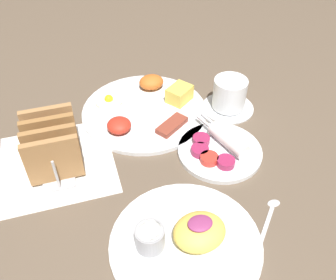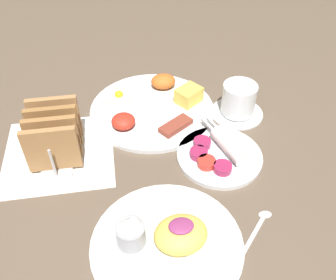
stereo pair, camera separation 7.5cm
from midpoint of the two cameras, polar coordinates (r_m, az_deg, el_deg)
The scene contains 8 objects.
ground_plane at distance 0.72m, azimuth -1.63°, elevation -5.77°, with size 3.00×3.00×0.00m, color brown.
napkin_flat at distance 0.79m, azimuth -13.68°, elevation -2.05°, with size 0.22×0.22×0.00m.
plate_breakfast at distance 0.87m, azimuth 0.27°, elevation 5.02°, with size 0.29×0.29×0.05m.
plate_condiments at distance 0.76m, azimuth 10.69°, elevation -2.23°, with size 0.17×0.19×0.04m.
plate_foreground at distance 0.62m, azimuth 3.42°, elevation -15.29°, with size 0.25×0.25×0.06m.
toast_rack at distance 0.76m, azimuth -14.29°, elevation 0.66°, with size 0.10×0.15×0.10m.
coffee_cup at distance 0.87m, azimuth 13.16°, elevation 5.67°, with size 0.12×0.12×0.08m.
teaspoon at distance 0.68m, azimuth 16.76°, elevation -12.69°, with size 0.10×0.10×0.01m.
Camera 2 is at (-0.02, -0.49, 0.54)m, focal length 40.00 mm.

